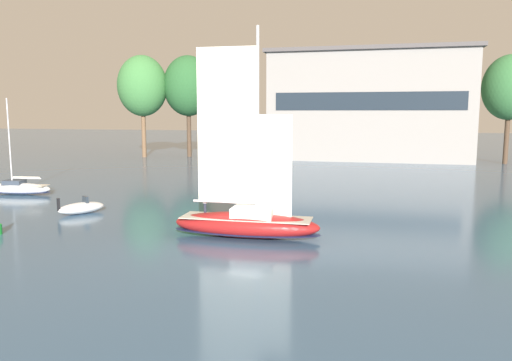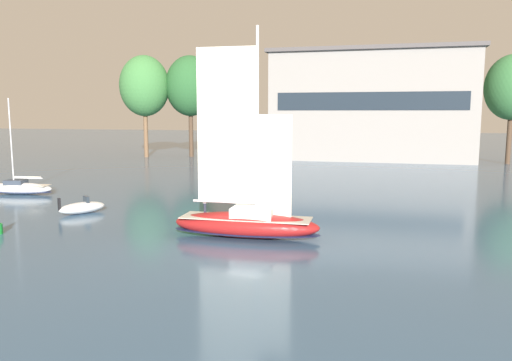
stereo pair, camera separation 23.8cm
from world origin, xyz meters
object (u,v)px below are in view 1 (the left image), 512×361
Objects in this scene: tree_shore_center at (188,86)px; sailboat_main at (246,221)px; motor_tender at (81,208)px; tree_shore_left at (510,88)px; tree_shore_right at (142,86)px; sailboat_moored_near_marina at (17,188)px.

tree_shore_center reaches higher than sailboat_main.
motor_tender is (11.73, -56.17, -13.57)m from tree_shore_center.
tree_shore_left is at bearing 63.22° from sailboat_main.
tree_shore_left is 69.00m from sailboat_main.
tree_shore_right is 69.53m from sailboat_main.
tree_shore_center is at bearing 101.79° from motor_tender.
sailboat_moored_near_marina is at bearing 149.36° from motor_tender.
tree_shore_right is 47.95m from sailboat_moored_near_marina.
tree_shore_left is at bearing 49.95° from motor_tender.
sailboat_moored_near_marina is at bearing 157.32° from sailboat_main.
tree_shore_left is 1.79× the size of sailboat_moored_near_marina.
tree_shore_left is at bearing 2.53° from tree_shore_right.
tree_shore_left is 1.27× the size of sailboat_main.
sailboat_main reaches higher than motor_tender.
tree_shore_right is at bearing -177.47° from tree_shore_left.
tree_shore_right reaches higher than tree_shore_left.
tree_shore_left is 0.93× the size of tree_shore_right.
motor_tender is at bearing 164.23° from sailboat_main.
sailboat_main is at bearing -15.77° from motor_tender.
tree_shore_left reaches higher than sailboat_moored_near_marina.
tree_shore_center reaches higher than tree_shore_left.
tree_shore_left is 78.01m from sailboat_moored_near_marina.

